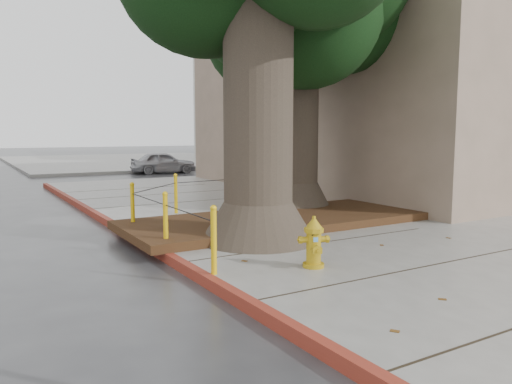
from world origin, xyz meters
TOP-DOWN VIEW (x-y plane):
  - ground at (0.00, 0.00)m, footprint 140.00×140.00m
  - sidewalk_main at (6.00, 2.50)m, footprint 16.00×26.00m
  - sidewalk_far at (6.00, 30.00)m, footprint 16.00×20.00m
  - curb_red at (-2.00, 2.50)m, footprint 0.14×26.00m
  - planter_bed at (0.90, 3.90)m, footprint 6.40×2.60m
  - building_corner at (10.00, 8.50)m, footprint 12.00×13.00m
  - building_side_white at (16.00, 26.00)m, footprint 10.00×10.00m
  - building_side_grey at (22.00, 32.00)m, footprint 12.00×14.00m
  - tree_far at (2.64, 5.32)m, footprint 4.50×3.80m
  - bollard_ring at (-0.87, 4.38)m, footprint 3.79×5.39m
  - fire_hydrant at (-0.53, 0.80)m, footprint 0.40×0.40m
  - car_silver at (4.14, 19.32)m, footprint 3.38×1.72m
  - car_red at (9.60, 17.22)m, footprint 3.37×1.47m

SIDE VIEW (x-z plane):
  - ground at x=0.00m, z-range 0.00..0.00m
  - sidewalk_main at x=6.00m, z-range 0.00..0.15m
  - sidewalk_far at x=6.00m, z-range 0.00..0.15m
  - curb_red at x=-2.00m, z-range -0.01..0.15m
  - planter_bed at x=0.90m, z-range 0.15..0.31m
  - fire_hydrant at x=-0.53m, z-range 0.14..0.87m
  - car_red at x=9.60m, z-range 0.00..1.08m
  - car_silver at x=4.14m, z-range 0.00..1.10m
  - bollard_ring at x=-0.87m, z-range 0.19..1.14m
  - building_side_white at x=16.00m, z-range 0.00..9.00m
  - building_corner at x=10.00m, z-range 0.00..10.00m
  - tree_far at x=2.64m, z-range 1.43..8.60m
  - building_side_grey at x=22.00m, z-range 0.00..12.00m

